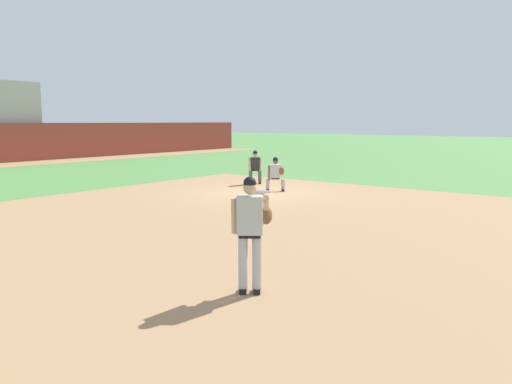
{
  "coord_description": "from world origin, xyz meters",
  "views": [
    {
      "loc": [
        -15.12,
        -11.26,
        2.7
      ],
      "look_at": [
        -6.4,
        -4.61,
        1.14
      ],
      "focal_mm": 35.0,
      "sensor_mm": 36.0,
      "label": 1
    }
  ],
  "objects": [
    {
      "name": "warning_track_strip",
      "position": [
        0.0,
        20.0,
        0.0
      ],
      "size": [
        48.0,
        3.2,
        0.01
      ],
      "primitive_type": "cube",
      "color": "#A87F56",
      "rests_on": "ground"
    },
    {
      "name": "pitcher",
      "position": [
        -9.1,
        -6.57,
        1.06
      ],
      "size": [
        0.85,
        0.57,
        1.86
      ],
      "color": "black",
      "rests_on": "ground"
    },
    {
      "name": "first_base_bag",
      "position": [
        0.0,
        0.0,
        0.04
      ],
      "size": [
        0.38,
        0.38,
        0.09
      ],
      "primitive_type": "cube",
      "color": "white",
      "rests_on": "ground"
    },
    {
      "name": "baseball",
      "position": [
        -4.81,
        -3.63,
        0.04
      ],
      "size": [
        0.07,
        0.07,
        0.07
      ],
      "primitive_type": "sphere",
      "color": "white",
      "rests_on": "ground"
    },
    {
      "name": "infield_dirt_patch",
      "position": [
        -4.57,
        -3.29,
        0.0
      ],
      "size": [
        18.0,
        18.0,
        0.01
      ],
      "primitive_type": "cube",
      "color": "#A87F56",
      "rests_on": "ground"
    },
    {
      "name": "umpire",
      "position": [
        2.01,
        1.86,
        0.79
      ],
      "size": [
        0.65,
        0.68,
        1.46
      ],
      "color": "black",
      "rests_on": "ground"
    },
    {
      "name": "ground_plane",
      "position": [
        0.0,
        0.0,
        0.0
      ],
      "size": [
        160.0,
        160.0,
        0.0
      ],
      "primitive_type": "plane",
      "color": "#518942"
    },
    {
      "name": "first_baseman",
      "position": [
        0.62,
        -0.21,
        0.73
      ],
      "size": [
        0.81,
        1.04,
        1.34
      ],
      "color": "black",
      "rests_on": "ground"
    }
  ]
}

